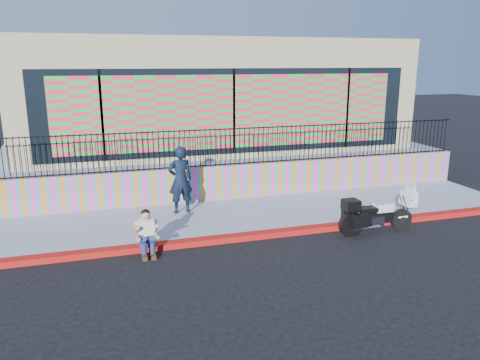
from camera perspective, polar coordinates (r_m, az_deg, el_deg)
name	(u,v)px	position (r m, az deg, el deg)	size (l,w,h in m)	color
ground	(277,236)	(12.45, 4.59, -6.79)	(90.00, 90.00, 0.00)	black
red_curb	(278,233)	(12.42, 4.60, -6.46)	(16.00, 0.30, 0.15)	#A10B11
sidewalk	(257,214)	(13.88, 2.12, -4.17)	(16.00, 3.00, 0.15)	#878FA2
mural_wall	(242,181)	(15.17, 0.19, -0.11)	(16.00, 0.20, 1.10)	#F741A3
metal_fence	(242,146)	(14.92, 0.19, 4.18)	(15.80, 0.04, 1.20)	black
elevated_platform	(207,154)	(20.00, -4.09, 3.15)	(16.00, 10.00, 1.25)	#878FA2
storefront_building	(207,92)	(19.45, -4.09, 10.64)	(14.00, 8.06, 4.00)	tan
police_motorcycle	(376,213)	(12.94, 16.25, -3.91)	(2.13, 0.70, 1.32)	black
police_officer	(180,180)	(13.63, -7.28, 0.03)	(0.72, 0.47, 1.98)	black
seated_man	(147,237)	(11.31, -11.25, -6.80)	(0.54, 0.71, 1.06)	navy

